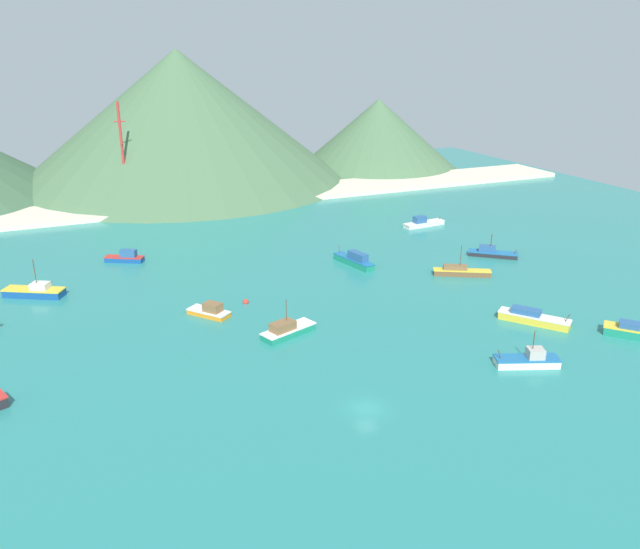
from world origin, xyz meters
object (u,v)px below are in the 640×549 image
at_px(fishing_boat_8, 287,330).
at_px(fishing_boat_13, 528,360).
at_px(fishing_boat_3, 636,332).
at_px(fishing_boat_10, 126,257).
at_px(fishing_boat_11, 35,291).
at_px(fishing_boat_0, 355,260).
at_px(fishing_boat_1, 533,318).
at_px(fishing_boat_4, 423,223).
at_px(fishing_boat_5, 461,272).
at_px(buoy_0, 246,302).
at_px(fishing_boat_6, 210,311).
at_px(radio_tower, 123,155).
at_px(fishing_boat_7, 492,253).

bearing_deg(fishing_boat_8, fishing_boat_13, -39.48).
xyz_separation_m(fishing_boat_3, fishing_boat_10, (-64.98, 66.52, 0.06)).
bearing_deg(fishing_boat_11, fishing_boat_0, -7.25).
distance_m(fishing_boat_1, fishing_boat_4, 57.13).
distance_m(fishing_boat_0, fishing_boat_3, 51.84).
xyz_separation_m(fishing_boat_5, fishing_boat_10, (-57.00, 33.67, 0.11)).
height_order(fishing_boat_1, fishing_boat_10, fishing_boat_1).
relative_size(fishing_boat_4, fishing_boat_5, 1.06).
height_order(fishing_boat_8, buoy_0, fishing_boat_8).
xyz_separation_m(fishing_boat_1, fishing_boat_4, (14.73, 55.20, -0.04)).
bearing_deg(fishing_boat_11, fishing_boat_6, -38.36).
distance_m(fishing_boat_1, fishing_boat_5, 22.76).
xyz_separation_m(fishing_boat_5, fishing_boat_8, (-39.40, -11.53, 0.10)).
distance_m(fishing_boat_0, fishing_boat_10, 46.06).
height_order(fishing_boat_1, fishing_boat_4, fishing_boat_1).
height_order(fishing_boat_4, radio_tower, radio_tower).
bearing_deg(fishing_boat_0, fishing_boat_8, -133.70).
distance_m(fishing_boat_0, radio_tower, 76.48).
bearing_deg(fishing_boat_4, fishing_boat_8, -139.49).
relative_size(fishing_boat_6, radio_tower, 0.26).
height_order(fishing_boat_4, fishing_boat_7, fishing_boat_7).
distance_m(fishing_boat_7, fishing_boat_13, 47.94).
distance_m(fishing_boat_4, fishing_boat_8, 67.90).
distance_m(fishing_boat_7, buoy_0, 54.21).
bearing_deg(fishing_boat_3, fishing_boat_11, 146.82).
xyz_separation_m(fishing_boat_4, radio_tower, (-62.60, 47.59, 13.28)).
xyz_separation_m(fishing_boat_5, fishing_boat_6, (-48.16, 0.31, 0.03)).
relative_size(fishing_boat_1, fishing_boat_5, 0.99).
xyz_separation_m(fishing_boat_4, buoy_0, (-53.55, -29.40, -0.64)).
relative_size(fishing_boat_4, fishing_boat_11, 1.04).
bearing_deg(fishing_boat_5, radio_tower, 122.15).
bearing_deg(fishing_boat_10, fishing_boat_7, -20.84).
relative_size(fishing_boat_11, buoy_0, 10.22).
height_order(fishing_boat_7, fishing_boat_11, fishing_boat_11).
height_order(fishing_boat_5, fishing_boat_8, fishing_boat_5).
relative_size(fishing_boat_0, fishing_boat_10, 1.37).
distance_m(fishing_boat_3, buoy_0, 61.07).
height_order(fishing_boat_10, fishing_boat_11, fishing_boat_11).
bearing_deg(radio_tower, fishing_boat_0, -62.61).
distance_m(fishing_boat_0, fishing_boat_7, 29.12).
height_order(fishing_boat_1, fishing_boat_7, fishing_boat_7).
relative_size(buoy_0, radio_tower, 0.04).
relative_size(fishing_boat_0, radio_tower, 0.39).
distance_m(fishing_boat_0, fishing_boat_5, 20.56).
distance_m(fishing_boat_4, fishing_boat_6, 68.46).
bearing_deg(radio_tower, buoy_0, -83.29).
bearing_deg(fishing_boat_6, fishing_boat_0, 21.76).
xyz_separation_m(fishing_boat_1, fishing_boat_13, (-10.26, -10.84, -0.03)).
relative_size(fishing_boat_0, fishing_boat_6, 1.49).
relative_size(fishing_boat_0, fishing_boat_1, 1.04).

